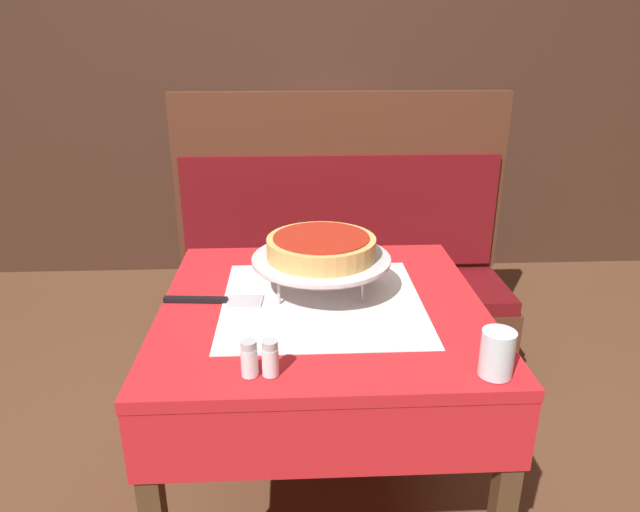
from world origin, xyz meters
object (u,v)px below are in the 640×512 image
at_px(booth_bench, 341,300).
at_px(pizza_server, 216,300).
at_px(salt_shaker, 249,358).
at_px(dining_table_front, 322,340).
at_px(pepper_shaker, 270,358).
at_px(pizza_pan_stand, 319,260).
at_px(deep_dish_pizza, 319,247).
at_px(water_glass_near, 497,353).
at_px(dining_table_rear, 335,184).
at_px(condiment_caddy, 329,159).

xyz_separation_m(booth_bench, pizza_server, (-0.41, -0.85, 0.41)).
bearing_deg(salt_shaker, booth_bench, 76.07).
height_order(dining_table_front, pepper_shaker, pepper_shaker).
relative_size(booth_bench, pepper_shaker, 17.48).
height_order(dining_table_front, pizza_pan_stand, pizza_pan_stand).
bearing_deg(deep_dish_pizza, salt_shaker, -112.50).
xyz_separation_m(dining_table_front, booth_bench, (0.13, 0.86, -0.29)).
relative_size(water_glass_near, pepper_shaker, 1.27).
relative_size(dining_table_front, salt_shaker, 10.60).
bearing_deg(booth_bench, dining_table_rear, 87.95).
bearing_deg(dining_table_front, deep_dish_pizza, 95.17).
relative_size(deep_dish_pizza, water_glass_near, 2.88).
distance_m(pepper_shaker, condiment_caddy, 2.02).
bearing_deg(dining_table_rear, condiment_caddy, -153.20).
relative_size(dining_table_front, pizza_server, 3.20).
relative_size(booth_bench, salt_shaker, 17.35).
height_order(water_glass_near, pepper_shaker, water_glass_near).
relative_size(dining_table_rear, booth_bench, 0.54).
relative_size(dining_table_front, pizza_pan_stand, 2.28).
bearing_deg(condiment_caddy, deep_dish_pizza, -94.55).
xyz_separation_m(deep_dish_pizza, condiment_caddy, (0.13, 1.61, -0.09)).
xyz_separation_m(pizza_server, salt_shaker, (0.11, -0.36, 0.04)).
bearing_deg(water_glass_near, deep_dish_pizza, 129.69).
bearing_deg(deep_dish_pizza, booth_bench, 80.59).
xyz_separation_m(water_glass_near, salt_shaker, (-0.51, 0.02, -0.01)).
distance_m(booth_bench, water_glass_near, 1.33).
distance_m(dining_table_front, dining_table_rear, 1.68).
distance_m(pizza_pan_stand, salt_shaker, 0.44).
relative_size(water_glass_near, salt_shaker, 1.26).
bearing_deg(pizza_pan_stand, water_glass_near, -50.31).
bearing_deg(salt_shaker, pepper_shaker, 0.00).
bearing_deg(pizza_pan_stand, dining_table_rear, 84.28).
xyz_separation_m(dining_table_front, pizza_pan_stand, (-0.00, 0.05, 0.22)).
bearing_deg(dining_table_rear, dining_table_front, -95.37).
bearing_deg(water_glass_near, pizza_server, 148.86).
xyz_separation_m(dining_table_rear, salt_shaker, (-0.33, -2.02, 0.14)).
relative_size(deep_dish_pizza, pepper_shaker, 3.65).
relative_size(dining_table_front, dining_table_rear, 1.12).
distance_m(deep_dish_pizza, pepper_shaker, 0.43).
bearing_deg(dining_table_rear, pizza_pan_stand, -95.72).
bearing_deg(pizza_pan_stand, salt_shaker, -112.50).
distance_m(salt_shaker, pepper_shaker, 0.04).
bearing_deg(salt_shaker, condiment_caddy, 81.69).
bearing_deg(dining_table_rear, pepper_shaker, -98.00).
relative_size(booth_bench, pizza_pan_stand, 3.73).
xyz_separation_m(pizza_pan_stand, deep_dish_pizza, (0.00, 0.00, 0.04)).
relative_size(salt_shaker, pepper_shaker, 1.01).
height_order(booth_bench, salt_shaker, booth_bench).
relative_size(pizza_pan_stand, water_glass_near, 3.70).
distance_m(pizza_pan_stand, condiment_caddy, 1.61).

